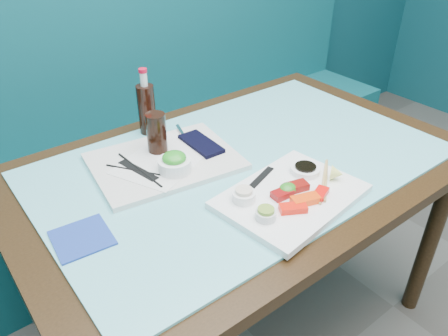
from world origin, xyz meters
TOP-DOWN VIEW (x-y plane):
  - booth_bench at (0.00, 2.29)m, footprint 3.00×0.56m
  - dining_table at (0.00, 1.45)m, footprint 1.40×0.90m
  - glass_top at (0.00, 1.45)m, footprint 1.22×0.76m
  - sashimi_plate at (-0.03, 1.22)m, footprint 0.41×0.32m
  - salmon_left at (-0.08, 1.16)m, footprint 0.08×0.06m
  - salmon_mid at (-0.03, 1.17)m, footprint 0.08×0.06m
  - salmon_right at (0.02, 1.16)m, footprint 0.07×0.05m
  - tuna_left at (-0.06, 1.22)m, footprint 0.06×0.04m
  - tuna_right at (-0.00, 1.22)m, footprint 0.07×0.05m
  - seaweed_garnish at (-0.03, 1.23)m, footprint 0.06×0.05m
  - ramekin_wasabi at (-0.15, 1.18)m, footprint 0.05×0.05m
  - wasabi_fill at (-0.15, 1.18)m, footprint 0.05×0.05m
  - ramekin_ginger at (-0.15, 1.27)m, footprint 0.07×0.07m
  - ginger_fill at (-0.15, 1.27)m, footprint 0.06×0.06m
  - soy_dish at (0.08, 1.27)m, footprint 0.11×0.11m
  - soy_fill at (0.08, 1.27)m, footprint 0.07×0.07m
  - lemon_wedge at (0.12, 1.19)m, footprint 0.05×0.05m
  - chopstick_sleeve at (-0.04, 1.32)m, footprint 0.12×0.06m
  - wooden_chopstick_a at (0.08, 1.20)m, footprint 0.18×0.14m
  - wooden_chopstick_b at (0.09, 1.20)m, footprint 0.17×0.14m
  - serving_tray at (-0.20, 1.58)m, footprint 0.46×0.37m
  - paper_placemat at (-0.20, 1.58)m, footprint 0.35×0.31m
  - seaweed_bowl at (-0.21, 1.51)m, footprint 0.12×0.12m
  - seaweed_salad at (-0.21, 1.51)m, footprint 0.08×0.08m
  - cola_glass at (-0.19, 1.64)m, footprint 0.07×0.07m
  - navy_pouch at (-0.07, 1.58)m, footprint 0.08×0.17m
  - fork at (-0.07, 1.69)m, footprint 0.04×0.10m
  - black_chopstick_a at (-0.30, 1.57)m, footprint 0.12×0.17m
  - black_chopstick_b at (-0.29, 1.57)m, footprint 0.02×0.23m
  - tray_sleeve at (-0.30, 1.57)m, footprint 0.06×0.16m
  - cola_bottle_body at (-0.14, 1.79)m, footprint 0.06×0.06m
  - cola_bottle_neck at (-0.14, 1.79)m, footprint 0.03×0.03m
  - cola_bottle_cap at (-0.14, 1.79)m, footprint 0.04×0.04m
  - blue_napkin at (-0.53, 1.41)m, footprint 0.14×0.14m

SIDE VIEW (x-z plane):
  - booth_bench at x=0.00m, z-range -0.21..0.96m
  - dining_table at x=0.00m, z-range 0.29..1.04m
  - glass_top at x=0.00m, z-range 0.75..0.76m
  - blue_napkin at x=-0.53m, z-range 0.76..0.76m
  - serving_tray at x=-0.20m, z-range 0.76..0.77m
  - sashimi_plate at x=-0.03m, z-range 0.76..0.78m
  - paper_placemat at x=-0.20m, z-range 0.77..0.78m
  - tray_sleeve at x=-0.30m, z-range 0.77..0.78m
  - black_chopstick_a at x=-0.30m, z-range 0.77..0.78m
  - black_chopstick_b at x=-0.29m, z-range 0.77..0.78m
  - chopstick_sleeve at x=-0.04m, z-range 0.78..0.78m
  - fork at x=-0.07m, z-range 0.77..0.79m
  - navy_pouch at x=-0.07m, z-range 0.77..0.79m
  - wooden_chopstick_b at x=0.09m, z-range 0.78..0.78m
  - wooden_chopstick_a at x=0.08m, z-range 0.78..0.79m
  - salmon_right at x=0.02m, z-range 0.78..0.79m
  - salmon_left at x=-0.08m, z-range 0.78..0.79m
  - soy_dish at x=0.08m, z-range 0.78..0.79m
  - salmon_mid at x=-0.03m, z-range 0.78..0.80m
  - tuna_left at x=-0.06m, z-range 0.78..0.80m
  - tuna_right at x=0.00m, z-range 0.78..0.80m
  - ramekin_wasabi at x=-0.15m, z-range 0.78..0.80m
  - ramekin_ginger at x=-0.15m, z-range 0.78..0.80m
  - seaweed_garnish at x=-0.03m, z-range 0.78..0.80m
  - seaweed_bowl at x=-0.21m, z-range 0.77..0.81m
  - soy_fill at x=0.08m, z-range 0.79..0.80m
  - lemon_wedge at x=0.12m, z-range 0.78..0.82m
  - wasabi_fill at x=-0.15m, z-range 0.80..0.81m
  - ginger_fill at x=-0.15m, z-range 0.80..0.81m
  - seaweed_salad at x=-0.21m, z-range 0.80..0.84m
  - cola_glass at x=-0.19m, z-range 0.77..0.90m
  - cola_bottle_body at x=-0.14m, z-range 0.76..0.93m
  - cola_bottle_neck at x=-0.14m, z-range 0.93..0.97m
  - cola_bottle_cap at x=-0.14m, z-range 0.97..0.98m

